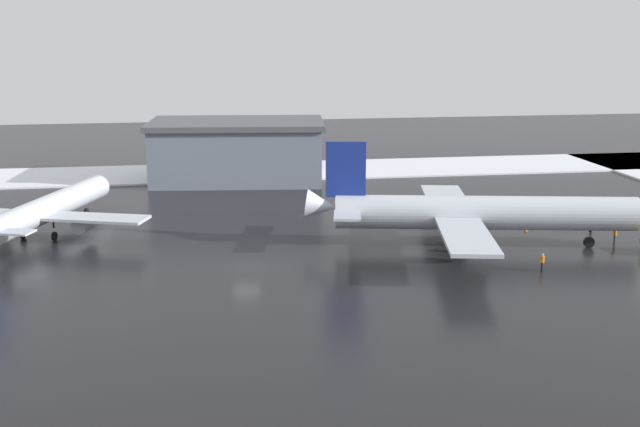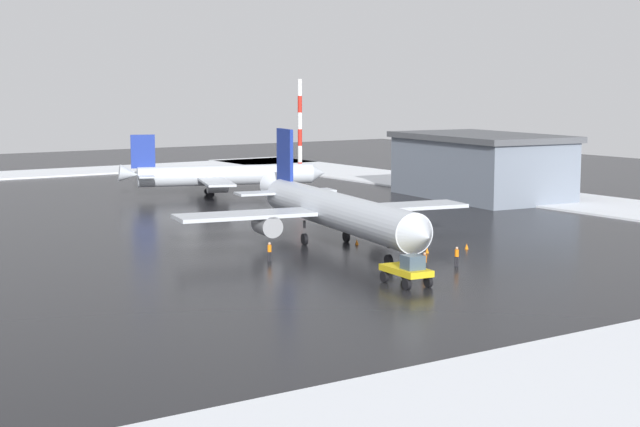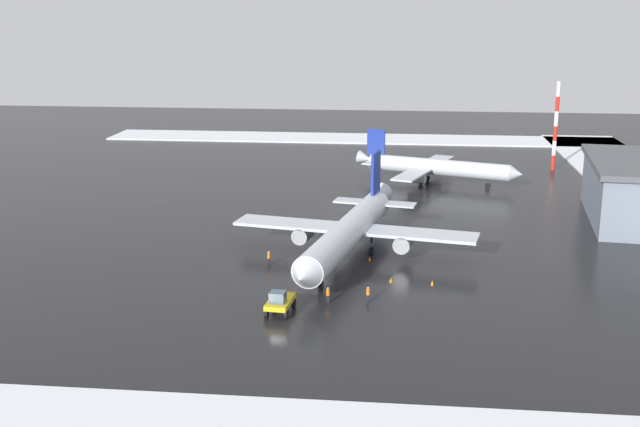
# 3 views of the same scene
# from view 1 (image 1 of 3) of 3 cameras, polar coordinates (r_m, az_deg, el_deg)

# --- Properties ---
(ground_plane) EXTENTS (240.00, 240.00, 0.00)m
(ground_plane) POSITION_cam_1_polar(r_m,az_deg,el_deg) (75.95, -5.27, -3.83)
(ground_plane) COLOR black
(snow_bank_far) EXTENTS (152.00, 16.00, 0.26)m
(snow_bank_far) POSITION_cam_1_polar(r_m,az_deg,el_deg) (124.55, -6.80, 2.92)
(snow_bank_far) COLOR white
(snow_bank_far) RESTS_ON ground_plane
(airplane_parked_starboard) EXTENTS (36.21, 30.28, 10.81)m
(airplane_parked_starboard) POSITION_cam_1_polar(r_m,az_deg,el_deg) (83.33, 11.07, 0.06)
(airplane_parked_starboard) COLOR silver
(airplane_parked_starboard) RESTS_ON ground_plane
(airplane_foreground_jet) EXTENTS (23.99, 28.42, 8.70)m
(airplane_foreground_jet) POSITION_cam_1_polar(r_m,az_deg,el_deg) (91.25, -18.95, 0.27)
(airplane_foreground_jet) COLOR silver
(airplane_foreground_jet) RESTS_ON ground_plane
(ground_crew_near_tug) EXTENTS (0.36, 0.36, 1.71)m
(ground_crew_near_tug) POSITION_cam_1_polar(r_m,az_deg,el_deg) (76.93, 15.53, -3.29)
(ground_crew_near_tug) COLOR black
(ground_crew_near_tug) RESTS_ON ground_plane
(ground_crew_mid_apron) EXTENTS (0.36, 0.36, 1.71)m
(ground_crew_mid_apron) POSITION_cam_1_polar(r_m,az_deg,el_deg) (92.28, 18.73, -0.79)
(ground_crew_mid_apron) COLOR black
(ground_crew_mid_apron) RESTS_ON ground_plane
(ground_crew_by_nose_gear) EXTENTS (0.36, 0.36, 1.71)m
(ground_crew_by_nose_gear) POSITION_cam_1_polar(r_m,az_deg,el_deg) (89.07, 20.24, -1.40)
(ground_crew_by_nose_gear) COLOR black
(ground_crew_by_nose_gear) RESTS_ON ground_plane
(cargo_hangar) EXTENTS (26.46, 17.59, 8.80)m
(cargo_hangar) POSITION_cam_1_polar(r_m,az_deg,el_deg) (117.56, -5.91, 4.47)
(cargo_hangar) COLOR slate
(cargo_hangar) RESTS_ON ground_plane
(traffic_cone_near_nose) EXTENTS (0.36, 0.36, 0.55)m
(traffic_cone_near_nose) POSITION_cam_1_polar(r_m,az_deg,el_deg) (86.50, 10.56, -1.69)
(traffic_cone_near_nose) COLOR orange
(traffic_cone_near_nose) RESTS_ON ground_plane
(traffic_cone_mid_line) EXTENTS (0.36, 0.36, 0.55)m
(traffic_cone_mid_line) POSITION_cam_1_polar(r_m,az_deg,el_deg) (91.58, 14.43, -1.05)
(traffic_cone_mid_line) COLOR orange
(traffic_cone_mid_line) RESTS_ON ground_plane
(traffic_cone_wingtip_side) EXTENTS (0.36, 0.36, 0.55)m
(traffic_cone_wingtip_side) POSITION_cam_1_polar(r_m,az_deg,el_deg) (95.80, 13.62, -0.38)
(traffic_cone_wingtip_side) COLOR orange
(traffic_cone_wingtip_side) RESTS_ON ground_plane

